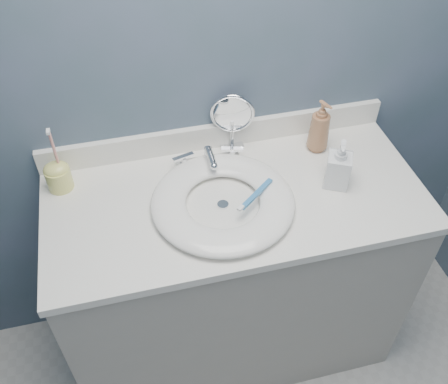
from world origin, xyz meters
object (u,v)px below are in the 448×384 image
object	(u,v)px
makeup_mirror	(232,120)
toothbrush_holder	(58,175)
soap_bottle_amber	(320,126)
soap_bottle_clear	(339,164)

from	to	relation	value
makeup_mirror	toothbrush_holder	xyz separation A→B (m)	(-0.59, -0.06, -0.07)
makeup_mirror	soap_bottle_amber	world-z (taller)	makeup_mirror
makeup_mirror	soap_bottle_clear	world-z (taller)	makeup_mirror
soap_bottle_amber	toothbrush_holder	world-z (taller)	toothbrush_holder
makeup_mirror	soap_bottle_amber	bearing A→B (deg)	-0.39
makeup_mirror	soap_bottle_clear	distance (m)	0.39
soap_bottle_amber	soap_bottle_clear	size ratio (longest dim) A/B	1.13
toothbrush_holder	soap_bottle_amber	bearing A→B (deg)	-0.94
makeup_mirror	toothbrush_holder	distance (m)	0.60
makeup_mirror	soap_bottle_amber	xyz separation A→B (m)	(0.29, -0.08, -0.02)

